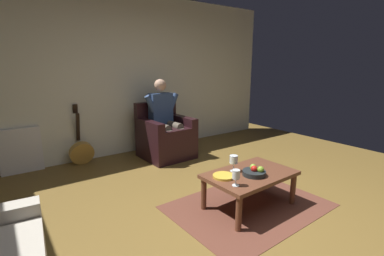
# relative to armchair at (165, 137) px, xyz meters

# --- Properties ---
(ground_plane) EXTENTS (7.17, 7.17, 0.00)m
(ground_plane) POSITION_rel_armchair_xyz_m (0.37, 2.37, -0.33)
(ground_plane) COLOR brown
(wall_back) EXTENTS (6.13, 0.06, 2.69)m
(wall_back) POSITION_rel_armchair_xyz_m (0.37, -0.65, 1.01)
(wall_back) COLOR silver
(wall_back) RESTS_ON ground
(rug) EXTENTS (1.70, 1.25, 0.01)m
(rug) POSITION_rel_armchair_xyz_m (0.12, 2.01, -0.33)
(rug) COLOR brown
(rug) RESTS_ON ground
(armchair) EXTENTS (0.79, 0.79, 0.91)m
(armchair) POSITION_rel_armchair_xyz_m (0.00, 0.00, 0.00)
(armchair) COLOR black
(armchair) RESTS_ON ground
(person_seated) EXTENTS (0.64, 0.57, 1.30)m
(person_seated) POSITION_rel_armchair_xyz_m (0.00, -0.00, 0.37)
(person_seated) COLOR #324973
(person_seated) RESTS_ON ground
(coffee_table) EXTENTS (0.98, 0.64, 0.39)m
(coffee_table) POSITION_rel_armchair_xyz_m (0.12, 2.01, 0.01)
(coffee_table) COLOR brown
(coffee_table) RESTS_ON ground
(guitar) EXTENTS (0.36, 0.29, 0.94)m
(guitar) POSITION_rel_armchair_xyz_m (1.25, -0.44, -0.12)
(guitar) COLOR #B58738
(guitar) RESTS_ON ground
(radiator) EXTENTS (0.55, 0.06, 0.65)m
(radiator) POSITION_rel_armchair_xyz_m (2.04, -0.58, -0.01)
(radiator) COLOR white
(radiator) RESTS_ON ground
(wine_glass_near) EXTENTS (0.09, 0.09, 0.18)m
(wine_glass_near) POSITION_rel_armchair_xyz_m (0.24, 1.87, 0.19)
(wine_glass_near) COLOR silver
(wine_glass_near) RESTS_ON coffee_table
(wine_glass_far) EXTENTS (0.07, 0.07, 0.16)m
(wine_glass_far) POSITION_rel_armchair_xyz_m (0.48, 2.16, 0.17)
(wine_glass_far) COLOR silver
(wine_glass_far) RESTS_ON coffee_table
(fruit_bowl) EXTENTS (0.24, 0.24, 0.11)m
(fruit_bowl) POSITION_rel_armchair_xyz_m (0.13, 2.08, 0.10)
(fruit_bowl) COLOR black
(fruit_bowl) RESTS_ON coffee_table
(decorative_dish) EXTENTS (0.23, 0.23, 0.02)m
(decorative_dish) POSITION_rel_armchair_xyz_m (0.43, 1.93, 0.07)
(decorative_dish) COLOR gold
(decorative_dish) RESTS_ON coffee_table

